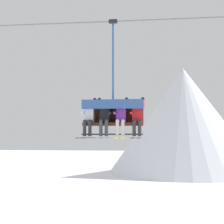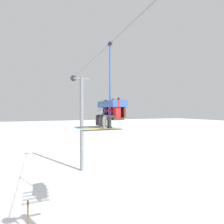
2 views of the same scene
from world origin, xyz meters
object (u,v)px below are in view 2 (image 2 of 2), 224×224
(skier_black, at_px, (105,113))
(skier_purple, at_px, (109,113))
(lift_tower_near, at_px, (82,122))
(skier_red, at_px, (114,113))
(chairlift_chair, at_px, (111,106))
(skier_white, at_px, (102,113))
(trail_sign, at_px, (28,215))

(skier_black, relative_size, skier_purple, 1.00)
(lift_tower_near, xyz_separation_m, skier_red, (10.09, -0.92, 0.94))
(chairlift_chair, height_order, skier_white, chairlift_chair)
(skier_red, relative_size, trail_sign, 1.06)
(chairlift_chair, relative_size, skier_black, 2.28)
(skier_purple, height_order, skier_red, same)
(chairlift_chair, distance_m, trail_sign, 6.46)
(chairlift_chair, bearing_deg, skier_black, -141.63)
(skier_white, bearing_deg, skier_red, 0.00)
(skier_black, distance_m, skier_purple, 0.54)
(lift_tower_near, relative_size, skier_white, 5.42)
(skier_black, xyz_separation_m, skier_red, (1.07, 0.00, 0.00))
(lift_tower_near, distance_m, chairlift_chair, 9.39)
(chairlift_chair, bearing_deg, skier_white, -164.98)
(chairlift_chair, height_order, trail_sign, chairlift_chair)
(chairlift_chair, distance_m, skier_black, 0.46)
(skier_purple, bearing_deg, lift_tower_near, 174.47)
(skier_black, xyz_separation_m, skier_purple, (0.54, 0.00, 0.00))
(chairlift_chair, relative_size, skier_white, 2.28)
(lift_tower_near, relative_size, skier_black, 5.42)
(lift_tower_near, xyz_separation_m, skier_white, (8.49, -0.92, 0.94))
(skier_black, relative_size, skier_red, 1.00)
(skier_black, distance_m, trail_sign, 6.03)
(lift_tower_near, height_order, trail_sign, lift_tower_near)
(lift_tower_near, relative_size, skier_red, 5.42)
(skier_purple, height_order, trail_sign, skier_purple)
(skier_white, bearing_deg, skier_purple, 0.00)
(lift_tower_near, xyz_separation_m, skier_purple, (9.55, -0.92, 0.94))
(skier_purple, bearing_deg, skier_red, 0.00)
(skier_red, bearing_deg, skier_white, 180.00)
(trail_sign, bearing_deg, chairlift_chair, 66.70)
(lift_tower_near, bearing_deg, skier_red, -5.24)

